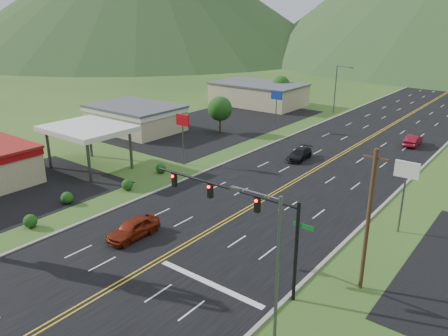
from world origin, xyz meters
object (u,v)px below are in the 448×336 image
Objects in this scene: gas_canopy at (87,130)px; car_red_far at (413,141)px; traffic_signal at (245,210)px; streetlight_east at (273,260)px; car_red_near at (133,229)px; car_dark_mid at (299,155)px; streetlight_west at (337,86)px.

car_red_far is (28.39, 34.17, -4.09)m from gas_canopy.
streetlight_east reaches higher than traffic_signal.
car_red_near is (17.66, -8.72, -4.04)m from gas_canopy.
car_red_far reaches higher than car_dark_mid.
streetlight_west reaches higher than car_dark_mid.
streetlight_east is 16.45m from car_red_near.
gas_canopy is 44.61m from car_red_far.
traffic_signal reaches higher than gas_canopy.
streetlight_east is 34.13m from car_dark_mid.
car_red_near is 44.21m from car_red_far.
streetlight_west reaches higher than gas_canopy.
car_red_near is 1.01× the size of car_dark_mid.
gas_canopy reaches higher than car_dark_mid.
streetlight_west is at bearing 107.97° from traffic_signal.
traffic_signal is 42.42m from car_red_far.
car_dark_mid is at bearing -74.33° from streetlight_west.
car_red_near is (7.34, -56.72, -4.35)m from streetlight_west.
car_dark_mid is 18.46m from car_red_far.
car_dark_mid is 1.02× the size of car_red_far.
gas_canopy is at bearing 160.12° from streetlight_east.
car_dark_mid is at bearing 56.08° from car_red_far.
car_red_near is at bearing -82.63° from streetlight_west.
streetlight_east is 35.28m from gas_canopy.
streetlight_east is at bearing -68.87° from car_dark_mid.
car_red_near is (-10.82, -0.72, -4.50)m from traffic_signal.
traffic_signal is 6.17m from streetlight_east.
traffic_signal is at bearing 88.29° from car_red_far.
streetlight_west is at bearing 110.86° from streetlight_east.
streetlight_east is 1.00× the size of streetlight_west.
streetlight_west is at bearing 97.59° from car_red_near.
gas_canopy is 20.11m from car_red_near.
car_red_near is at bearing -176.22° from traffic_signal.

